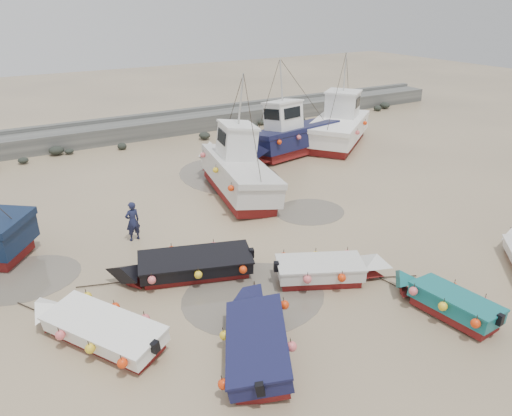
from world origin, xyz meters
The scene contains 15 objects.
ground centered at (0.00, 0.00, 0.00)m, with size 120.00×120.00×0.00m, color tan.
seawall centered at (0.05, 21.99, 0.63)m, with size 60.00×4.92×1.50m.
puddle_a centered at (-2.42, -0.80, 0.00)m, with size 5.23×5.23×0.01m, color #61594C.
puddle_b centered at (3.79, 4.25, 0.00)m, with size 3.50×3.50×0.01m, color #61594C.
puddle_c centered at (-9.27, 4.67, 0.00)m, with size 4.20×4.20×0.01m, color #61594C.
puddle_d centered at (2.90, 11.07, 0.00)m, with size 5.62×5.62×0.01m, color #61594C.
dinghy_0 centered at (-7.77, -0.39, 0.54)m, with size 3.73×5.80×1.43m.
dinghy_1 centered at (-3.74, -3.41, 0.54)m, with size 3.73×5.85×1.43m.
dinghy_2 centered at (2.57, -4.91, 0.57)m, with size 2.02×5.11×1.43m.
dinghy_4 centered at (-3.91, 1.71, 0.54)m, with size 6.45×3.19×1.43m.
dinghy_5 centered at (0.53, -1.35, 0.56)m, with size 5.13×3.10×1.43m.
cabin_boat_1 centered at (1.87, 8.58, 1.34)m, with size 4.11×10.25×6.22m.
cabin_boat_2 centered at (8.09, 12.41, 1.36)m, with size 9.71×3.72×6.22m.
cabin_boat_3 centered at (13.06, 13.26, 1.33)m, with size 9.24×7.68×6.22m.
person centered at (-4.63, 5.68, 0.00)m, with size 0.65×0.43×1.78m, color #181D39.
Camera 1 is at (-10.06, -13.76, 9.86)m, focal length 35.00 mm.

